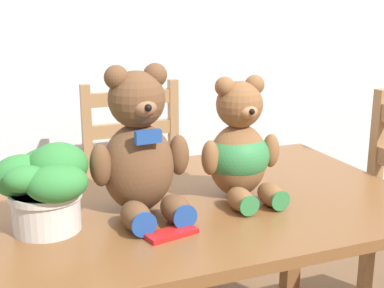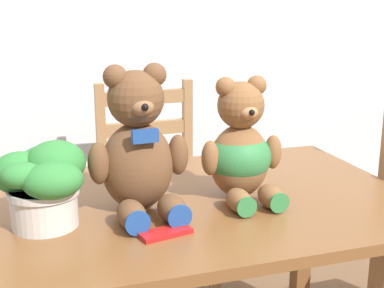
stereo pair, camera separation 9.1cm
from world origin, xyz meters
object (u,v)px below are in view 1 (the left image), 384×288
object	(u,v)px
potted_plant	(46,184)
chocolate_bar	(171,233)
teddy_bear_right	(240,150)
wooden_chair_behind	(142,192)
teddy_bear_left	(140,150)

from	to	relation	value
potted_plant	chocolate_bar	world-z (taller)	potted_plant
teddy_bear_right	wooden_chair_behind	bearing A→B (deg)	-86.94
potted_plant	chocolate_bar	xyz separation A→B (m)	(0.26, -0.15, -0.11)
teddy_bear_right	chocolate_bar	bearing A→B (deg)	33.55
teddy_bear_left	chocolate_bar	xyz separation A→B (m)	(0.02, -0.18, -0.16)
teddy_bear_left	teddy_bear_right	size ratio (longest dim) A/B	1.13
teddy_bear_right	potted_plant	world-z (taller)	teddy_bear_right
wooden_chair_behind	teddy_bear_left	bearing A→B (deg)	73.69
teddy_bear_right	chocolate_bar	size ratio (longest dim) A/B	2.71
teddy_bear_left	potted_plant	bearing A→B (deg)	3.09
teddy_bear_left	potted_plant	distance (m)	0.25
potted_plant	teddy_bear_left	bearing A→B (deg)	6.57
wooden_chair_behind	potted_plant	world-z (taller)	potted_plant
teddy_bear_left	chocolate_bar	size ratio (longest dim) A/B	3.07
potted_plant	chocolate_bar	distance (m)	0.32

